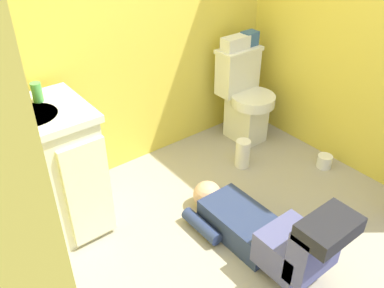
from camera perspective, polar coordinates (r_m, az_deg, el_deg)
ground_plane at (r=2.64m, az=4.24°, el=-11.97°), size 2.91×2.97×0.04m
wall_back at (r=2.78m, az=-9.72°, el=19.29°), size 2.57×0.08×2.40m
wall_right at (r=2.94m, az=24.68°, el=17.69°), size 0.08×1.97×2.40m
toilet at (r=3.33m, az=7.32°, el=6.58°), size 0.36×0.46×0.75m
vanity_cabinet at (r=2.49m, az=-19.90°, el=-4.10°), size 0.60×0.53×0.82m
faucet at (r=2.39m, az=-23.26°, el=6.29°), size 0.02×0.02×0.10m
person_plumber at (r=2.39m, az=10.19°, el=-11.87°), size 0.39×1.06×0.52m
tissue_box at (r=3.20m, az=6.11°, el=13.90°), size 0.22×0.11×0.10m
toiletry_bag at (r=3.30m, az=8.08°, el=14.45°), size 0.12×0.09×0.11m
bottle_white at (r=2.36m, az=-24.28°, el=6.48°), size 0.06×0.06×0.16m
bottle_amber at (r=2.35m, az=-22.34°, el=6.54°), size 0.04×0.04×0.13m
bottle_green at (r=2.38m, az=-20.92°, el=6.80°), size 0.06×0.06×0.11m
paper_towel_roll at (r=3.08m, az=7.12°, el=-1.34°), size 0.11×0.11×0.22m
toilet_paper_roll at (r=3.24m, az=18.08°, el=-2.32°), size 0.11×0.11×0.10m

